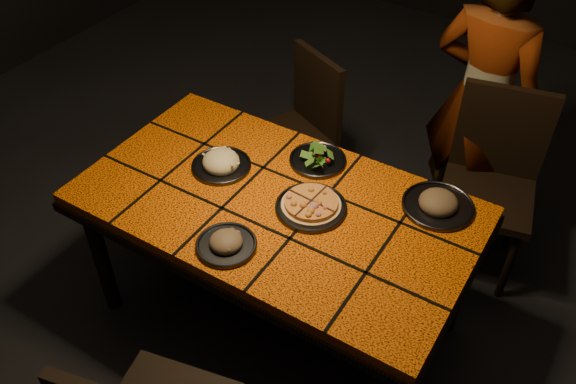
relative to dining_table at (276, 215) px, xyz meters
The scene contains 10 objects.
room_shell 0.83m from the dining_table, ahead, with size 6.04×7.04×3.08m.
dining_table is the anchor object (origin of this frame).
chair_far_left 0.93m from the dining_table, 113.93° to the left, with size 0.53×0.53×0.88m.
chair_far_right 1.12m from the dining_table, 54.53° to the left, with size 0.51×0.51×0.95m.
diner 1.22m from the dining_table, 66.82° to the left, with size 0.56×0.37×1.55m, color brown.
plate_pizza 0.18m from the dining_table, 13.59° to the left, with size 0.29×0.29×0.04m.
plate_pasta 0.34m from the dining_table, 169.67° to the left, with size 0.26×0.26×0.08m.
plate_salad 0.33m from the dining_table, 86.59° to the left, with size 0.25×0.25×0.07m.
plate_mushroom_a 0.33m from the dining_table, 93.53° to the right, with size 0.23×0.23×0.08m.
plate_mushroom_b 0.66m from the dining_table, 28.52° to the left, with size 0.29×0.29×0.09m.
Camera 1 is at (1.00, -1.52, 2.41)m, focal length 38.00 mm.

